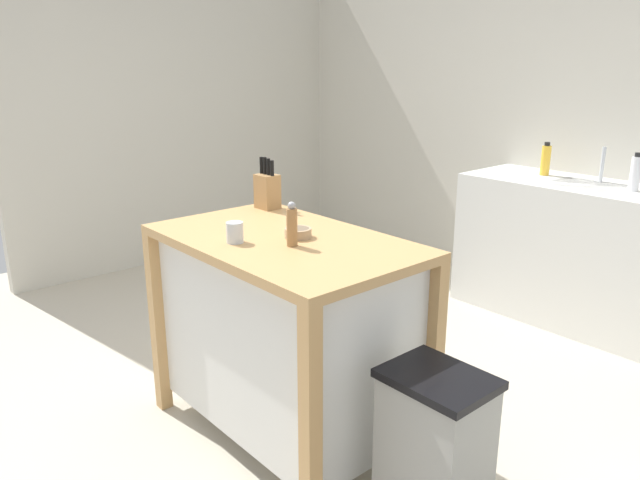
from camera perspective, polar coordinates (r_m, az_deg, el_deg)
name	(u,v)px	position (r m, az deg, el deg)	size (l,w,h in m)	color
ground_plane	(294,408)	(3.10, -2.42, -15.41)	(6.10, 6.10, 0.00)	#BCB29E
wall_back	(567,112)	(4.54, 22.13, 11.07)	(5.10, 0.10, 2.60)	beige
wall_left	(184,102)	(5.28, -12.66, 12.48)	(0.10, 3.00, 2.60)	beige
kitchen_island	(286,327)	(2.69, -3.24, -8.17)	(1.18, 0.72, 0.93)	tan
knife_block	(267,190)	(3.04, -4.96, 4.69)	(0.11, 0.09, 0.25)	#AD7F4C
bowl_ceramic_wide	(298,232)	(2.54, -2.06, 0.71)	(0.11, 0.11, 0.04)	tan
drinking_cup	(235,232)	(2.49, -7.98, 0.71)	(0.07, 0.07, 0.09)	silver
pepper_grinder	(292,225)	(2.41, -2.65, 1.39)	(0.04, 0.04, 0.18)	#9E7042
trash_bin	(434,455)	(2.29, 10.59, -19.19)	(0.36, 0.28, 0.63)	gray
sink_counter	(581,254)	(4.22, 23.23, -1.18)	(1.53, 0.60, 0.90)	silver
sink_faucet	(602,164)	(4.22, 24.94, 6.45)	(0.02, 0.02, 0.22)	#B7BCC1
bottle_dish_soap	(546,160)	(4.33, 20.39, 7.06)	(0.06, 0.06, 0.22)	yellow
bottle_hand_soap	(635,173)	(4.01, 27.45, 5.57)	(0.06, 0.06, 0.22)	white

